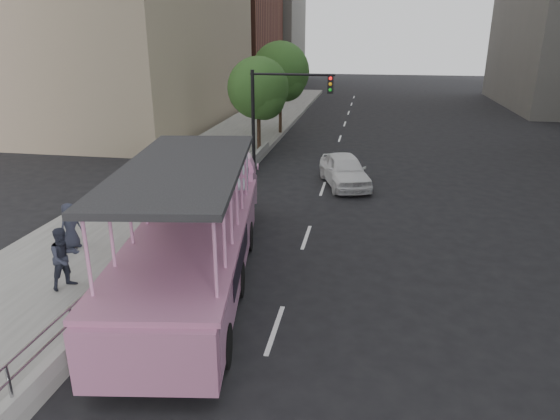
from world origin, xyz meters
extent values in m
plane|color=black|center=(0.00, 0.00, 0.00)|extent=(160.00, 160.00, 0.00)
cube|color=#9F9F9A|center=(-5.75, 10.00, 0.15)|extent=(5.50, 80.00, 0.30)
cube|color=#A0A09B|center=(-3.12, 2.00, 0.48)|extent=(0.24, 30.00, 0.36)
cylinder|color=#A4A4A8|center=(-3.12, -6.00, 1.01)|extent=(0.07, 0.07, 0.70)
cylinder|color=#A4A4A8|center=(-3.12, -4.00, 1.01)|extent=(0.07, 0.07, 0.70)
cylinder|color=#A4A4A8|center=(-3.12, -2.00, 1.01)|extent=(0.07, 0.07, 0.70)
cylinder|color=#A4A4A8|center=(-3.12, 0.00, 1.01)|extent=(0.07, 0.07, 0.70)
cylinder|color=#A4A4A8|center=(-3.12, 2.00, 1.01)|extent=(0.07, 0.07, 0.70)
cylinder|color=#A4A4A8|center=(-3.12, 4.00, 1.01)|extent=(0.07, 0.07, 0.70)
cylinder|color=#A4A4A8|center=(-3.12, 6.00, 1.01)|extent=(0.07, 0.07, 0.70)
cylinder|color=#A4A4A8|center=(-3.12, 8.00, 1.01)|extent=(0.07, 0.07, 0.70)
cylinder|color=#A4A4A8|center=(-3.12, 10.00, 1.01)|extent=(0.07, 0.07, 0.70)
cylinder|color=#A4A4A8|center=(-3.12, 12.00, 1.01)|extent=(0.07, 0.07, 0.70)
cylinder|color=#A4A4A8|center=(-3.12, 2.00, 1.01)|extent=(0.06, 22.00, 0.06)
cylinder|color=#A4A4A8|center=(-3.12, 2.00, 1.34)|extent=(0.06, 22.00, 0.06)
cylinder|color=black|center=(-2.29, -3.97, 0.50)|extent=(0.54, 1.04, 1.00)
cylinder|color=black|center=(0.12, -3.59, 0.50)|extent=(0.54, 1.04, 1.00)
cylinder|color=black|center=(-2.77, -0.91, 0.50)|extent=(0.54, 1.04, 1.00)
cylinder|color=black|center=(-0.36, -0.53, 0.50)|extent=(0.54, 1.04, 1.00)
cylinder|color=black|center=(-3.25, 2.15, 0.50)|extent=(0.54, 1.04, 1.00)
cylinder|color=black|center=(-0.84, 2.53, 0.50)|extent=(0.54, 1.04, 1.00)
cube|color=#D184B4|center=(-1.60, -0.50, 1.13)|extent=(4.14, 9.39, 1.38)
cube|color=#D184B4|center=(-2.42, 4.74, 1.41)|extent=(3.04, 2.74, 1.73)
cylinder|color=#D184B4|center=(-2.57, 5.67, 1.74)|extent=(2.69, 1.17, 2.60)
cube|color=#A56086|center=(-0.87, -5.14, 1.13)|extent=(2.79, 0.81, 1.38)
cube|color=#A56086|center=(-1.60, -0.50, 1.89)|extent=(4.32, 9.74, 0.13)
cube|color=black|center=(-1.53, -0.94, 3.75)|extent=(4.03, 7.66, 0.15)
cube|color=#8C9BA6|center=(-2.12, 2.83, 2.57)|extent=(2.55, 0.61, 1.16)
cube|color=#D184B4|center=(-2.20, 3.32, 2.23)|extent=(2.57, 1.47, 0.55)
imported|color=white|center=(1.94, 10.76, 0.76)|extent=(3.03, 4.77, 1.51)
imported|color=#242836|center=(-4.92, -1.39, 1.17)|extent=(0.98, 1.06, 1.74)
imported|color=#242836|center=(-6.31, 1.08, 1.06)|extent=(0.68, 0.85, 1.52)
cylinder|color=black|center=(-3.00, 5.78, 1.22)|extent=(0.08, 0.08, 2.43)
cube|color=#0B194E|center=(-3.00, 5.78, 2.24)|extent=(0.27, 0.56, 0.88)
cube|color=white|center=(-2.97, 5.78, 2.24)|extent=(0.17, 0.36, 0.53)
cylinder|color=black|center=(-2.90, 12.50, 2.60)|extent=(0.18, 0.18, 5.20)
cylinder|color=black|center=(-0.90, 12.50, 5.00)|extent=(4.20, 0.12, 0.12)
cube|color=black|center=(1.00, 12.50, 4.55)|extent=(0.28, 0.22, 0.85)
sphere|color=red|center=(1.00, 12.37, 4.85)|extent=(0.16, 0.16, 0.16)
cylinder|color=#332417|center=(-3.40, 16.00, 1.54)|extent=(0.22, 0.22, 3.08)
sphere|color=#285923|center=(-3.40, 16.00, 3.96)|extent=(3.52, 3.52, 3.52)
sphere|color=#285923|center=(-3.00, 15.70, 3.41)|extent=(2.42, 2.42, 2.42)
cylinder|color=#332417|center=(-3.20, 22.00, 1.74)|extent=(0.22, 0.22, 3.47)
sphere|color=#285923|center=(-3.20, 22.00, 4.46)|extent=(3.97, 3.97, 3.97)
sphere|color=#285923|center=(-2.80, 21.70, 3.84)|extent=(2.73, 2.73, 2.73)
cube|color=slate|center=(-16.00, 64.00, 10.00)|extent=(16.00, 14.00, 20.00)
camera|label=1|loc=(3.02, -12.43, 6.92)|focal=32.00mm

